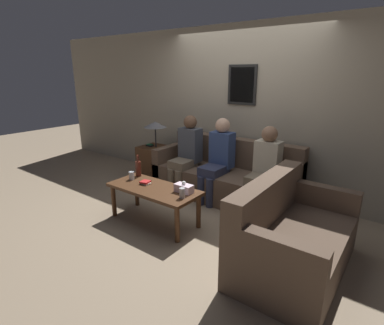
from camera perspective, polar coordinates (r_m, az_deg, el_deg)
name	(u,v)px	position (r m, az deg, el deg)	size (l,w,h in m)	color
ground_plane	(207,207)	(4.43, 2.81, -8.43)	(16.00, 16.00, 0.00)	gray
wall_back	(242,111)	(4.88, 9.52, 9.71)	(9.00, 0.08, 2.60)	#9E937F
couch_main	(225,177)	(4.72, 6.38, -2.82)	(2.23, 0.86, 0.89)	brown
couch_side	(291,239)	(3.20, 18.32, -13.65)	(0.86, 1.48, 0.89)	brown
coffee_table	(154,192)	(3.89, -7.28, -5.61)	(1.23, 0.54, 0.48)	#4C2D19
side_table_with_lamp	(154,159)	(5.46, -7.19, 0.69)	(0.49, 0.47, 1.07)	#4C2D19
wine_bottle	(138,168)	(4.27, -10.21, -1.06)	(0.08, 0.08, 0.31)	#562319
drinking_glass	(132,176)	(4.17, -11.44, -2.45)	(0.07, 0.07, 0.11)	silver
book_stack	(145,182)	(3.99, -8.88, -3.76)	(0.14, 0.13, 0.04)	beige
soda_can	(182,193)	(3.50, -1.89, -5.83)	(0.07, 0.07, 0.12)	#BCBCC1
tissue_box	(184,188)	(3.67, -1.56, -4.90)	(0.23, 0.12, 0.14)	silver
person_left	(187,151)	(4.79, -1.04, 2.16)	(0.34, 0.57, 1.24)	#756651
person_middle	(218,157)	(4.50, 4.99, 1.13)	(0.34, 0.60, 1.24)	#2D334C
person_right	(264,166)	(4.20, 13.59, -0.75)	(0.34, 0.58, 1.20)	#756651
teddy_bear	(236,243)	(3.37, 8.45, -15.01)	(0.18, 0.18, 0.29)	#A87A51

